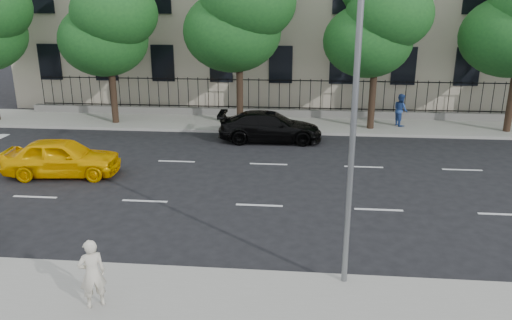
{
  "coord_description": "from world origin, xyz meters",
  "views": [
    {
      "loc": [
        1.37,
        -13.13,
        6.66
      ],
      "look_at": [
        -0.16,
        3.0,
        1.46
      ],
      "focal_mm": 35.0,
      "sensor_mm": 36.0,
      "label": 1
    }
  ],
  "objects_px": {
    "yellow_taxi": "(62,157)",
    "black_sedan": "(270,127)",
    "street_light": "(354,71)",
    "woman_near": "(92,273)"
  },
  "relations": [
    {
      "from": "street_light",
      "to": "yellow_taxi",
      "type": "height_order",
      "value": "street_light"
    },
    {
      "from": "yellow_taxi",
      "to": "black_sedan",
      "type": "relative_size",
      "value": 0.88
    },
    {
      "from": "yellow_taxi",
      "to": "black_sedan",
      "type": "xyz_separation_m",
      "value": [
        7.82,
        5.87,
        -0.03
      ]
    },
    {
      "from": "woman_near",
      "to": "yellow_taxi",
      "type": "bearing_deg",
      "value": -93.35
    },
    {
      "from": "black_sedan",
      "to": "street_light",
      "type": "bearing_deg",
      "value": -169.75
    },
    {
      "from": "street_light",
      "to": "black_sedan",
      "type": "relative_size",
      "value": 1.59
    },
    {
      "from": "street_light",
      "to": "woman_near",
      "type": "distance_m",
      "value": 7.32
    },
    {
      "from": "yellow_taxi",
      "to": "woman_near",
      "type": "relative_size",
      "value": 2.76
    },
    {
      "from": "street_light",
      "to": "black_sedan",
      "type": "bearing_deg",
      "value": 102.2
    },
    {
      "from": "yellow_taxi",
      "to": "black_sedan",
      "type": "height_order",
      "value": "yellow_taxi"
    }
  ]
}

